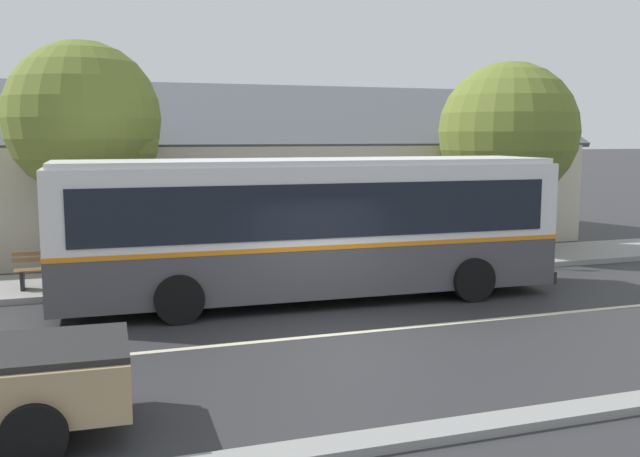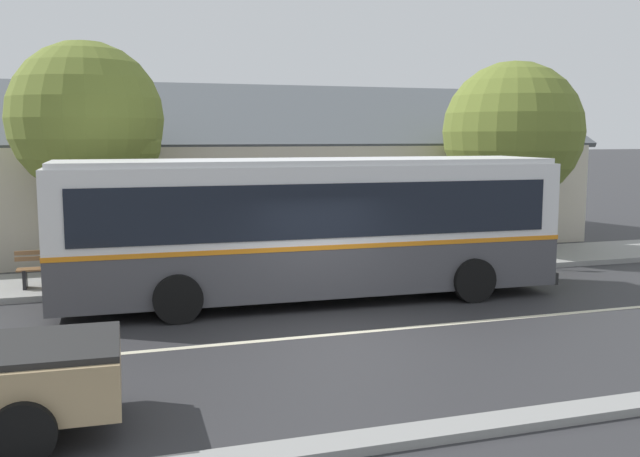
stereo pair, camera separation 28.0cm
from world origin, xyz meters
TOP-DOWN VIEW (x-y plane):
  - ground_plane at (0.00, 0.00)m, footprint 300.00×300.00m
  - sidewalk_far at (0.00, 6.00)m, footprint 60.00×3.00m
  - curb_near at (0.00, -4.75)m, footprint 60.00×0.50m
  - lane_divider_stripe at (0.00, 0.00)m, footprint 60.00×0.16m
  - community_building at (-1.52, 13.14)m, footprint 28.08×9.24m
  - transit_bus at (0.30, 2.90)m, footprint 11.40×2.99m
  - bench_by_building at (-5.27, 5.41)m, footprint 1.77×0.51m
  - street_tree_primary at (8.06, 6.84)m, footprint 4.30×4.30m
  - street_tree_secondary at (-4.35, 7.05)m, footprint 3.96×3.96m
  - bus_stop_sign at (6.70, 4.99)m, footprint 0.36×0.07m

SIDE VIEW (x-z plane):
  - ground_plane at x=0.00m, z-range 0.00..0.00m
  - lane_divider_stripe at x=0.00m, z-range 0.00..0.01m
  - curb_near at x=0.00m, z-range 0.00..0.12m
  - sidewalk_far at x=0.00m, z-range 0.00..0.15m
  - bench_by_building at x=-5.27m, z-range 0.10..1.04m
  - bus_stop_sign at x=6.70m, z-range 0.44..2.84m
  - transit_bus at x=0.30m, z-range 0.12..3.34m
  - community_building at x=-1.52m, z-range -1.45..5.14m
  - street_tree_primary at x=8.06m, z-range 0.66..6.66m
  - street_tree_secondary at x=-4.35m, z-range 0.99..7.14m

